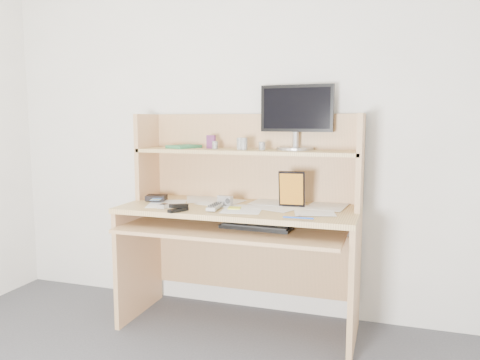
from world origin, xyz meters
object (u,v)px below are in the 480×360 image
(game_case, at_px, (292,189))
(tv_remote, at_px, (215,207))
(desk, at_px, (243,213))
(keyboard, at_px, (256,226))
(monitor, at_px, (296,115))

(game_case, bearing_deg, tv_remote, -161.12)
(tv_remote, bearing_deg, desk, 56.39)
(desk, height_order, game_case, desk)
(tv_remote, bearing_deg, keyboard, -2.27)
(tv_remote, relative_size, monitor, 0.42)
(desk, xyz_separation_m, tv_remote, (-0.11, -0.20, 0.07))
(tv_remote, relative_size, game_case, 0.91)
(keyboard, height_order, monitor, monitor)
(desk, bearing_deg, monitor, 27.76)
(keyboard, xyz_separation_m, monitor, (0.15, 0.34, 0.63))
(keyboard, xyz_separation_m, game_case, (0.17, 0.16, 0.20))
(tv_remote, xyz_separation_m, monitor, (0.40, 0.36, 0.53))
(keyboard, bearing_deg, tv_remote, -172.30)
(game_case, relative_size, monitor, 0.47)
(desk, bearing_deg, tv_remote, -117.31)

